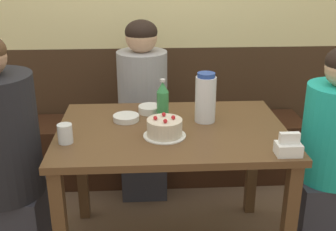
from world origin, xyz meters
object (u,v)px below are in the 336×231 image
Objects in this scene: napkin_holder at (288,147)px; glass_water_tall at (65,134)px; birthday_cake at (165,128)px; bowl_rice_small at (126,118)px; person_teal_shirt at (331,160)px; bowl_soup_white at (150,109)px; water_pitcher at (205,98)px; person_grey_tee at (2,162)px; person_pale_blue_shirt at (143,114)px; bench_seat at (164,149)px; soju_bottle at (163,100)px.

glass_water_tall is (-1.00, 0.19, 0.01)m from napkin_holder.
birthday_cake reaches higher than bowl_rice_small.
napkin_holder is (0.53, -0.23, -0.00)m from birthday_cake.
person_teal_shirt reaches higher than napkin_holder.
napkin_holder is 0.86× the size of bowl_soup_white.
glass_water_tall is at bearing 4.55° from person_teal_shirt.
water_pitcher is 0.23× the size of person_teal_shirt.
birthday_cake is 0.81m from person_grey_tee.
person_grey_tee is (-0.60, -0.20, -0.14)m from bowl_rice_small.
person_pale_blue_shirt is at bearing 122.94° from napkin_holder.
bench_seat is 1.23m from glass_water_tall.
bowl_soup_white is at bearing 43.17° from glass_water_tall.
birthday_cake is at bearing -1.12° from person_grey_tee.
soju_bottle is at bearing 32.12° from glass_water_tall.
person_teal_shirt is at bearing -15.89° from bowl_soup_white.
glass_water_tall is (-0.69, -0.23, -0.08)m from water_pitcher.
bowl_soup_white is 0.93× the size of bowl_rice_small.
water_pitcher is 2.05× the size of bowl_soup_white.
napkin_holder is 0.09× the size of person_grey_tee.
person_pale_blue_shirt is at bearing 102.16° from soju_bottle.
glass_water_tall is at bearing -174.20° from birthday_cake.
bowl_rice_small is 0.12× the size of person_teal_shirt.
bench_seat is 1.08m from birthday_cake.
person_grey_tee is at bearing -132.60° from bench_seat.
soju_bottle is at bearing -12.05° from person_teal_shirt.
bowl_soup_white is at bearing -100.13° from bench_seat.
person_grey_tee is at bearing 1.51° from person_teal_shirt.
bowl_rice_small is at bearing 18.44° from person_grey_tee.
bowl_soup_white is at bearing 41.19° from bowl_rice_small.
bowl_rice_small is 0.38m from glass_water_tall.
person_teal_shirt reaches higher than bench_seat.
birthday_cake reaches higher than bench_seat.
bowl_rice_small is at bearing -9.26° from person_pale_blue_shirt.
glass_water_tall is (-0.47, -0.05, 0.00)m from birthday_cake.
water_pitcher reaches higher than glass_water_tall.
napkin_holder is at bearing 40.01° from person_teal_shirt.
water_pitcher reaches higher than bowl_soup_white.
person_pale_blue_shirt is 1.01m from person_grey_tee.
bowl_rice_small reaches higher than bench_seat.
soju_bottle is at bearing 89.38° from birthday_cake.
person_grey_tee is (-0.73, -0.31, -0.14)m from bowl_soup_white.
water_pitcher is (0.22, 0.19, 0.09)m from birthday_cake.
bench_seat is 1.00m from water_pitcher.
bowl_soup_white reaches higher than bench_seat.
bowl_soup_white is at bearing -15.89° from person_teal_shirt.
bowl_soup_white reaches higher than bowl_rice_small.
napkin_holder is at bearing 32.94° from person_pale_blue_shirt.
birthday_cake is at bearing 3.88° from person_teal_shirt.
water_pitcher reaches higher than soju_bottle.
bowl_soup_white is 0.11× the size of person_teal_shirt.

